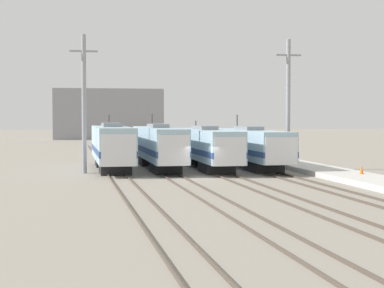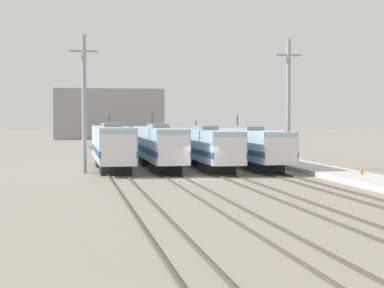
{
  "view_description": "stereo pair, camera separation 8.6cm",
  "coord_description": "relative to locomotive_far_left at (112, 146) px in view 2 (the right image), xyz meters",
  "views": [
    {
      "loc": [
        -10.38,
        -49.62,
        4.84
      ],
      "look_at": [
        -0.34,
        2.65,
        2.61
      ],
      "focal_mm": 60.0,
      "sensor_mm": 36.0,
      "label": 1
    },
    {
      "loc": [
        -10.3,
        -49.63,
        4.84
      ],
      "look_at": [
        -0.34,
        2.65,
        2.61
      ],
      "focal_mm": 60.0,
      "sensor_mm": 36.0,
      "label": 2
    }
  ],
  "objects": [
    {
      "name": "rail_pair_far_left",
      "position": [
        0.0,
        -9.06,
        -2.14
      ],
      "size": [
        1.51,
        120.0,
        0.15
      ],
      "color": "#4C4238",
      "rests_on": "ground_plane"
    },
    {
      "name": "locomotive_center_right",
      "position": [
        8.72,
        -0.19,
        -0.14
      ],
      "size": [
        2.89,
        19.61,
        4.49
      ],
      "color": "#232326",
      "rests_on": "ground_plane"
    },
    {
      "name": "locomotive_far_left",
      "position": [
        0.0,
        0.0,
        0.0
      ],
      "size": [
        3.07,
        17.36,
        5.09
      ],
      "color": "#232326",
      "rests_on": "ground_plane"
    },
    {
      "name": "platform",
      "position": [
        17.75,
        -9.06,
        -2.01
      ],
      "size": [
        4.0,
        120.0,
        0.42
      ],
      "color": "beige",
      "rests_on": "ground_plane"
    },
    {
      "name": "depot_building",
      "position": [
        4.68,
        85.34,
        3.3
      ],
      "size": [
        23.84,
        10.23,
        11.04
      ],
      "color": "gray",
      "rests_on": "ground_plane"
    },
    {
      "name": "traffic_cone",
      "position": [
        18.52,
        -12.33,
        -1.46
      ],
      "size": [
        0.32,
        0.32,
        0.68
      ],
      "color": "orange",
      "rests_on": "platform"
    },
    {
      "name": "locomotive_far_right",
      "position": [
        13.08,
        0.11,
        -0.17
      ],
      "size": [
        3.01,
        19.49,
        5.1
      ],
      "color": "#232326",
      "rests_on": "ground_plane"
    },
    {
      "name": "locomotive_center_left",
      "position": [
        4.36,
        0.54,
        -0.05
      ],
      "size": [
        2.8,
        19.07,
        5.16
      ],
      "color": "#232326",
      "rests_on": "ground_plane"
    },
    {
      "name": "catenary_tower_left",
      "position": [
        -2.55,
        -2.78,
        3.88
      ],
      "size": [
        2.39,
        0.4,
        11.92
      ],
      "color": "gray",
      "rests_on": "ground_plane"
    },
    {
      "name": "rail_pair_center_right",
      "position": [
        8.72,
        -9.06,
        -2.14
      ],
      "size": [
        1.51,
        120.0,
        0.15
      ],
      "color": "#4C4238",
      "rests_on": "ground_plane"
    },
    {
      "name": "ground_plane",
      "position": [
        6.54,
        -9.06,
        -2.22
      ],
      "size": [
        400.0,
        400.0,
        0.0
      ],
      "primitive_type": "plane",
      "color": "gray"
    },
    {
      "name": "rail_pair_center_left",
      "position": [
        4.36,
        -9.06,
        -2.14
      ],
      "size": [
        1.51,
        120.0,
        0.15
      ],
      "color": "#4C4238",
      "rests_on": "ground_plane"
    },
    {
      "name": "rail_pair_far_right",
      "position": [
        13.08,
        -9.06,
        -2.14
      ],
      "size": [
        1.51,
        120.0,
        0.15
      ],
      "color": "#4C4238",
      "rests_on": "ground_plane"
    },
    {
      "name": "catenary_tower_right",
      "position": [
        15.85,
        -2.78,
        3.88
      ],
      "size": [
        2.39,
        0.4,
        11.92
      ],
      "color": "gray",
      "rests_on": "ground_plane"
    }
  ]
}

